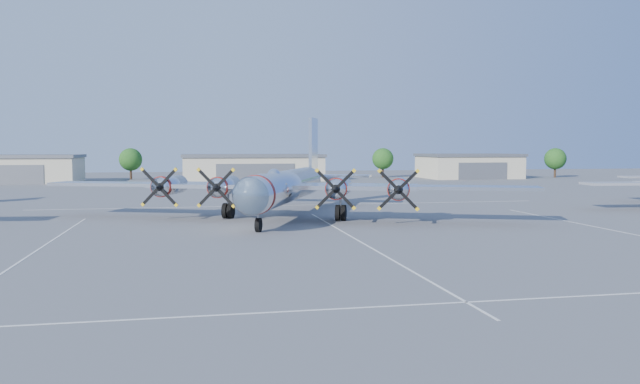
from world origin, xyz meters
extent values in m
plane|color=#57575A|center=(0.00, 0.00, 0.00)|extent=(260.00, 260.00, 0.00)
cube|color=silver|center=(-22.00, -5.00, 0.01)|extent=(0.15, 40.00, 0.01)
cube|color=silver|center=(0.00, -5.00, 0.01)|extent=(0.15, 40.00, 0.01)
cube|color=silver|center=(22.00, -5.00, 0.01)|extent=(0.15, 40.00, 0.01)
cube|color=silver|center=(0.00, -22.00, 0.01)|extent=(60.00, 0.15, 0.01)
cube|color=silver|center=(0.00, 25.00, 0.01)|extent=(60.00, 0.15, 0.01)
cube|color=beige|center=(-45.00, 82.00, 2.40)|extent=(22.00, 14.00, 4.80)
cube|color=slate|center=(-45.00, 82.00, 5.10)|extent=(22.60, 14.60, 0.60)
cube|color=slate|center=(-45.00, 74.95, 1.80)|extent=(12.10, 0.20, 3.60)
cube|color=beige|center=(0.00, 82.00, 2.40)|extent=(28.00, 14.00, 4.80)
cube|color=slate|center=(0.00, 82.00, 5.10)|extent=(28.60, 14.60, 0.60)
cube|color=slate|center=(0.00, 74.95, 1.80)|extent=(15.40, 0.20, 3.60)
cube|color=beige|center=(48.00, 82.00, 2.40)|extent=(20.00, 14.00, 4.80)
cube|color=slate|center=(48.00, 82.00, 5.10)|extent=(20.60, 14.60, 0.60)
cube|color=slate|center=(48.00, 74.95, 1.80)|extent=(11.00, 0.20, 3.60)
cylinder|color=#382619|center=(-25.00, 90.00, 1.40)|extent=(0.50, 0.50, 2.80)
sphere|color=#164814|center=(-25.00, 90.00, 4.24)|extent=(4.80, 4.80, 4.80)
cylinder|color=#382619|center=(30.00, 88.00, 1.40)|extent=(0.50, 0.50, 2.80)
sphere|color=#164814|center=(30.00, 88.00, 4.24)|extent=(4.80, 4.80, 4.80)
cylinder|color=#382619|center=(68.00, 80.00, 1.40)|extent=(0.50, 0.50, 2.80)
sphere|color=#164814|center=(68.00, 80.00, 4.24)|extent=(4.80, 4.80, 4.80)
camera|label=1|loc=(-11.65, -47.24, 6.83)|focal=35.00mm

